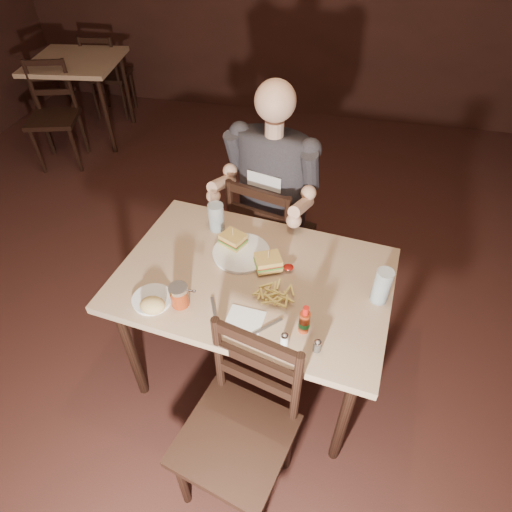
% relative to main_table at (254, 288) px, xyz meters
% --- Properties ---
extents(room_shell, '(7.00, 7.00, 7.00)m').
position_rel_main_table_xyz_m(room_shell, '(-0.25, -0.12, 0.71)').
color(room_shell, black).
rests_on(room_shell, ground).
extents(main_table, '(1.31, 0.96, 0.77)m').
position_rel_main_table_xyz_m(main_table, '(0.00, 0.00, 0.00)').
color(main_table, tan).
rests_on(main_table, ground).
extents(bg_table, '(0.90, 0.90, 0.77)m').
position_rel_main_table_xyz_m(bg_table, '(-2.25, 2.38, -0.01)').
color(bg_table, tan).
rests_on(bg_table, ground).
extents(chair_far, '(0.53, 0.56, 0.92)m').
position_rel_main_table_xyz_m(chair_far, '(-0.03, 0.65, -0.23)').
color(chair_far, black).
rests_on(chair_far, ground).
extents(chair_near, '(0.52, 0.55, 0.92)m').
position_rel_main_table_xyz_m(chair_near, '(0.06, -0.61, -0.23)').
color(chair_near, black).
rests_on(chair_near, ground).
extents(bg_chair_far, '(0.44, 0.48, 0.85)m').
position_rel_main_table_xyz_m(bg_chair_far, '(-2.25, 2.93, -0.26)').
color(bg_chair_far, black).
rests_on(bg_chair_far, ground).
extents(bg_chair_near, '(0.52, 0.55, 0.89)m').
position_rel_main_table_xyz_m(bg_chair_near, '(-2.25, 1.83, -0.25)').
color(bg_chair_near, black).
rests_on(bg_chair_near, ground).
extents(diner, '(0.63, 0.55, 0.94)m').
position_rel_main_table_xyz_m(diner, '(-0.05, 0.61, 0.25)').
color(diner, '#302F34').
rests_on(diner, chair_far).
extents(dinner_plate, '(0.30, 0.30, 0.02)m').
position_rel_main_table_xyz_m(dinner_plate, '(-0.09, 0.13, 0.09)').
color(dinner_plate, white).
rests_on(dinner_plate, main_table).
extents(sandwich_left, '(0.14, 0.13, 0.10)m').
position_rel_main_table_xyz_m(sandwich_left, '(-0.14, 0.17, 0.14)').
color(sandwich_left, '#D6AD52').
rests_on(sandwich_left, dinner_plate).
extents(sandwich_right, '(0.14, 0.13, 0.10)m').
position_rel_main_table_xyz_m(sandwich_right, '(0.05, 0.06, 0.14)').
color(sandwich_right, '#D6AD52').
rests_on(sandwich_right, dinner_plate).
extents(fries_pile, '(0.27, 0.20, 0.04)m').
position_rel_main_table_xyz_m(fries_pile, '(0.10, -0.11, 0.11)').
color(fries_pile, '#E7CE56').
rests_on(fries_pile, dinner_plate).
extents(ketchup_dollop, '(0.05, 0.05, 0.01)m').
position_rel_main_table_xyz_m(ketchup_dollop, '(0.15, 0.07, 0.10)').
color(ketchup_dollop, maroon).
rests_on(ketchup_dollop, dinner_plate).
extents(glass_left, '(0.09, 0.09, 0.15)m').
position_rel_main_table_xyz_m(glass_left, '(-0.26, 0.29, 0.15)').
color(glass_left, silver).
rests_on(glass_left, main_table).
extents(glass_right, '(0.08, 0.08, 0.17)m').
position_rel_main_table_xyz_m(glass_right, '(0.55, -0.02, 0.16)').
color(glass_right, silver).
rests_on(glass_right, main_table).
extents(hot_sauce, '(0.05, 0.05, 0.14)m').
position_rel_main_table_xyz_m(hot_sauce, '(0.26, -0.25, 0.15)').
color(hot_sauce, maroon).
rests_on(hot_sauce, main_table).
extents(salt_shaker, '(0.04, 0.04, 0.06)m').
position_rel_main_table_xyz_m(salt_shaker, '(0.20, -0.33, 0.11)').
color(salt_shaker, white).
rests_on(salt_shaker, main_table).
extents(pepper_shaker, '(0.03, 0.03, 0.06)m').
position_rel_main_table_xyz_m(pepper_shaker, '(0.32, -0.34, 0.11)').
color(pepper_shaker, '#38332D').
rests_on(pepper_shaker, main_table).
extents(syrup_dispenser, '(0.09, 0.09, 0.10)m').
position_rel_main_table_xyz_m(syrup_dispenser, '(-0.27, -0.23, 0.13)').
color(syrup_dispenser, maroon).
rests_on(syrup_dispenser, main_table).
extents(napkin, '(0.16, 0.15, 0.00)m').
position_rel_main_table_xyz_m(napkin, '(0.02, -0.26, 0.08)').
color(napkin, white).
rests_on(napkin, main_table).
extents(knife, '(0.10, 0.19, 0.00)m').
position_rel_main_table_xyz_m(knife, '(-0.11, -0.26, 0.08)').
color(knife, silver).
rests_on(knife, napkin).
extents(fork, '(0.12, 0.12, 0.00)m').
position_rel_main_table_xyz_m(fork, '(0.11, -0.27, 0.08)').
color(fork, silver).
rests_on(fork, napkin).
extents(side_plate, '(0.19, 0.19, 0.01)m').
position_rel_main_table_xyz_m(side_plate, '(-0.39, -0.24, 0.09)').
color(side_plate, white).
rests_on(side_plate, main_table).
extents(bread_roll, '(0.12, 0.10, 0.06)m').
position_rel_main_table_xyz_m(bread_roll, '(-0.36, -0.29, 0.12)').
color(bread_roll, tan).
rests_on(bread_roll, side_plate).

